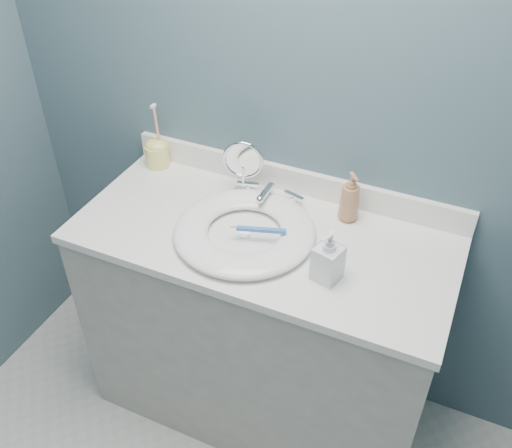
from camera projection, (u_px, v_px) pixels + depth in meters
The scene contains 12 objects.
back_wall at pixel (298, 106), 1.81m from camera, with size 2.20×0.02×2.40m, color #455F68.
vanity_cabinet at pixel (262, 330), 2.09m from camera, with size 1.20×0.55×0.85m, color #B5B0A5.
countertop at pixel (263, 238), 1.82m from camera, with size 1.22×0.57×0.03m, color white.
backsplash at pixel (293, 180), 1.97m from camera, with size 1.22×0.02×0.09m, color white.
basin at pixel (244, 231), 1.79m from camera, with size 0.45×0.45×0.04m, color white, non-canonical shape.
drain at pixel (244, 235), 1.80m from camera, with size 0.04×0.04×0.01m, color silver.
faucet at pixel (269, 195), 1.93m from camera, with size 0.25×0.13×0.07m.
makeup_mirror at pixel (243, 166), 1.91m from camera, with size 0.14×0.08×0.21m.
soap_bottle_amber at pixel (350, 197), 1.82m from camera, with size 0.07×0.07×0.18m, color #A8714C.
soap_bottle_clear at pixel (328, 256), 1.61m from camera, with size 0.08×0.08×0.17m, color silver.
toothbrush_holder at pixel (157, 152), 2.09m from camera, with size 0.09×0.09×0.25m.
toothbrush_lying at pixel (259, 230), 1.76m from camera, with size 0.17×0.07×0.02m.
Camera 1 is at (0.56, -0.31, 2.03)m, focal length 40.00 mm.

